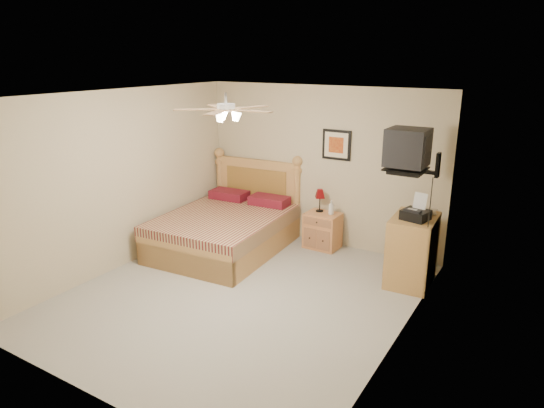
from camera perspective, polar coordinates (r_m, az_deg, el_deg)
The scene contains 17 objects.
floor at distance 6.29m, azimuth -3.72°, elevation -10.68°, with size 4.50×4.50×0.00m, color gray.
ceiling at distance 5.58m, azimuth -4.23°, elevation 12.66°, with size 4.00×4.50×0.04m, color white.
wall_back at distance 7.70m, azimuth 5.72°, elevation 4.44°, with size 4.00×0.04×2.50m, color #BCAD8B.
wall_front at distance 4.29m, azimuth -21.59°, elevation -7.19°, with size 4.00×0.04×2.50m, color #BCAD8B.
wall_left at distance 7.12m, azimuth -17.28°, elevation 2.69°, with size 0.04×4.50×2.50m, color #BCAD8B.
wall_right at distance 4.99m, azimuth 15.23°, elevation -3.17°, with size 0.04×4.50×2.50m, color #BCAD8B.
bed at distance 7.45m, azimuth -5.75°, elevation -0.44°, with size 1.63×2.13×1.38m, color #C2854C, non-canonical shape.
nightstand at distance 7.68m, azimuth 5.96°, elevation -3.12°, with size 0.52×0.39×0.57m, color #C67B4B.
table_lamp at distance 7.63m, azimuth 5.65°, elevation 0.43°, with size 0.19×0.19×0.36m, color #5D0407, non-canonical shape.
lotion_bottle at distance 7.52m, azimuth 6.98°, elevation -0.42°, with size 0.09×0.09×0.22m, color silver.
framed_picture at distance 7.50m, azimuth 7.61°, elevation 6.91°, with size 0.46×0.04×0.46m, color black.
dresser at distance 6.69m, azimuth 16.15°, elevation -5.25°, with size 0.54×0.78×0.92m, color #A77F40.
fax_machine at distance 6.39m, azimuth 16.61°, elevation -0.36°, with size 0.31×0.33×0.33m, color black, non-canonical shape.
magazine_lower at distance 6.77m, azimuth 17.00°, elevation -0.78°, with size 0.20×0.28×0.03m, color tan.
magazine_upper at distance 6.77m, azimuth 16.95°, elevation -0.57°, with size 0.20×0.28×0.02m, color tan.
wall_tv at distance 6.16m, azimuth 16.98°, elevation 5.91°, with size 0.56×0.46×0.58m, color black, non-canonical shape.
ceiling_fan at distance 5.43m, azimuth -5.43°, elevation 11.03°, with size 1.14×1.14×0.28m, color white, non-canonical shape.
Camera 1 is at (3.22, -4.54, 2.93)m, focal length 32.00 mm.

